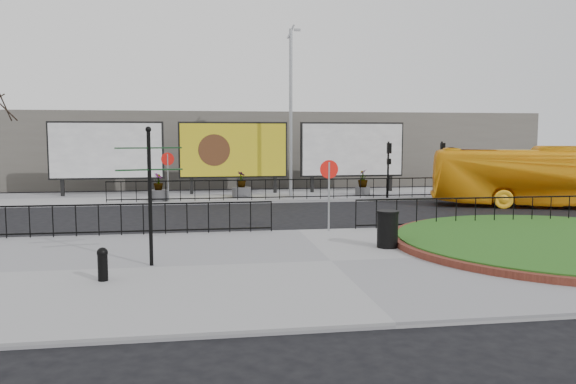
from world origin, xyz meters
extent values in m
plane|color=black|center=(0.00, 0.00, 0.00)|extent=(90.00, 90.00, 0.00)
cube|color=gray|center=(0.00, -5.00, 0.06)|extent=(30.00, 10.00, 0.12)
cube|color=gray|center=(0.00, 12.00, 0.06)|extent=(44.00, 6.00, 0.12)
cylinder|color=brown|center=(7.50, -4.00, 0.21)|extent=(10.40, 10.40, 0.18)
cylinder|color=#224D14|center=(7.50, -4.00, 0.23)|extent=(10.00, 10.00, 0.22)
cylinder|color=gray|center=(-5.00, 9.40, 1.32)|extent=(0.07, 0.07, 2.40)
cylinder|color=red|center=(-5.00, 9.40, 2.27)|extent=(0.64, 0.03, 0.64)
cylinder|color=white|center=(-5.00, 9.42, 2.27)|extent=(0.50, 0.03, 0.50)
cylinder|color=gray|center=(1.00, -0.40, 1.32)|extent=(0.07, 0.07, 2.40)
cylinder|color=red|center=(1.00, -0.40, 2.27)|extent=(0.64, 0.03, 0.64)
cylinder|color=white|center=(1.00, -0.38, 2.27)|extent=(0.50, 0.03, 0.50)
cube|color=black|center=(-10.90, 13.00, 0.62)|extent=(0.18, 0.18, 1.00)
cube|color=black|center=(-6.10, 13.00, 0.62)|extent=(0.18, 0.18, 1.00)
cube|color=black|center=(-8.50, 13.00, 2.62)|extent=(6.20, 0.25, 3.20)
cube|color=white|center=(-8.50, 12.84, 2.62)|extent=(6.00, 0.06, 3.00)
cube|color=black|center=(-3.90, 13.00, 0.62)|extent=(0.18, 0.18, 1.00)
cube|color=black|center=(0.90, 13.00, 0.62)|extent=(0.18, 0.18, 1.00)
cube|color=black|center=(-1.50, 13.00, 2.62)|extent=(6.20, 0.25, 3.20)
cube|color=gold|center=(-1.50, 12.84, 2.62)|extent=(6.00, 0.06, 3.00)
cube|color=black|center=(3.10, 13.00, 0.62)|extent=(0.18, 0.18, 1.00)
cube|color=black|center=(7.90, 13.00, 0.62)|extent=(0.18, 0.18, 1.00)
cube|color=black|center=(5.50, 13.00, 2.62)|extent=(6.20, 0.25, 3.20)
cube|color=white|center=(5.50, 12.84, 2.62)|extent=(6.00, 0.06, 3.00)
cylinder|color=gray|center=(1.50, 11.00, 4.62)|extent=(0.18, 0.18, 9.00)
cylinder|color=gray|center=(1.50, 11.00, 8.97)|extent=(0.43, 0.10, 0.77)
cube|color=gray|center=(1.85, 11.00, 9.07)|extent=(0.35, 0.15, 0.12)
cylinder|color=black|center=(6.50, 9.40, 1.62)|extent=(0.10, 0.10, 3.00)
cube|color=black|center=(6.50, 9.28, 2.77)|extent=(0.22, 0.18, 0.55)
cube|color=black|center=(6.50, 9.28, 2.07)|extent=(0.20, 0.16, 0.30)
cylinder|color=black|center=(9.50, 9.40, 1.62)|extent=(0.10, 0.10, 3.00)
cube|color=black|center=(9.50, 9.28, 2.77)|extent=(0.22, 0.18, 0.55)
cube|color=black|center=(9.50, 9.28, 2.07)|extent=(0.20, 0.16, 0.30)
cube|color=#605B54|center=(0.00, 22.00, 2.50)|extent=(40.00, 10.00, 5.00)
cylinder|color=black|center=(-4.66, -4.81, 1.82)|extent=(0.10, 0.10, 3.40)
sphere|color=black|center=(-4.66, -4.81, 3.58)|extent=(0.15, 0.15, 0.15)
cube|color=black|center=(-5.08, -4.87, 3.12)|extent=(0.81, 0.26, 0.03)
cube|color=black|center=(-4.25, -4.69, 3.12)|extent=(0.81, 0.37, 0.03)
cube|color=black|center=(-5.07, -4.91, 2.57)|extent=(0.81, 0.34, 0.03)
cube|color=black|center=(-4.24, -4.75, 2.57)|extent=(0.81, 0.26, 0.03)
cylinder|color=black|center=(-5.62, -6.20, 0.43)|extent=(0.23, 0.23, 0.62)
sphere|color=black|center=(-5.62, -6.20, 0.77)|extent=(0.25, 0.25, 0.25)
cylinder|color=black|center=(2.07, -3.50, 0.63)|extent=(0.62, 0.62, 1.03)
cylinder|color=black|center=(2.07, -3.50, 1.18)|extent=(0.66, 0.66, 0.07)
imported|color=#FFB216|center=(13.00, 5.43, 1.47)|extent=(10.75, 5.96, 2.94)
cylinder|color=#4C4C4F|center=(-5.52, 9.83, 0.40)|extent=(1.07, 1.07, 0.56)
imported|color=#224D14|center=(-5.52, 9.83, 1.10)|extent=(0.65, 0.65, 0.85)
cylinder|color=#4C4C4F|center=(-1.20, 11.00, 0.39)|extent=(1.02, 1.02, 0.53)
imported|color=#224D14|center=(-1.20, 11.00, 1.09)|extent=(0.68, 0.68, 0.87)
cylinder|color=#4C4C4F|center=(5.59, 11.00, 0.34)|extent=(0.84, 0.84, 0.44)
imported|color=#224D14|center=(5.59, 11.00, 1.06)|extent=(0.75, 0.75, 1.00)
camera|label=1|loc=(-3.39, -19.25, 3.41)|focal=35.00mm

